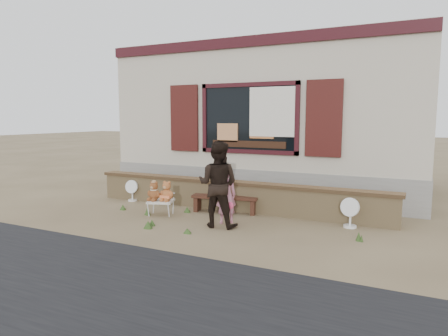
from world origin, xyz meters
The scene contains 12 objects.
ground centered at (0.00, 0.00, 0.00)m, with size 80.00×80.00×0.00m, color brown.
shopfront centered at (0.00, 4.49, 2.00)m, with size 8.04×5.13×4.00m.
brick_wall centered at (0.00, 1.00, 0.34)m, with size 7.10×0.36×0.67m.
bench centered at (-0.03, 0.70, 0.27)m, with size 1.48×0.58×0.37m.
folding_chair centered at (-1.16, -0.09, 0.29)m, with size 0.64×0.60×0.32m.
teddy_bear_left centered at (-1.30, -0.14, 0.53)m, with size 0.31×0.27×0.42m, color brown, non-canonical shape.
teddy_bear_right centered at (-1.03, -0.04, 0.53)m, with size 0.32×0.27×0.43m, color #98542A, non-canonical shape.
child centered at (0.37, -0.08, 0.56)m, with size 0.41×0.27×1.12m, color pink.
adult centered at (0.33, -0.35, 0.82)m, with size 0.79×0.62×1.63m, color black.
fan_left centered at (-2.64, 0.80, 0.27)m, with size 0.34×0.22×0.53m.
fan_right centered at (2.62, 0.67, 0.29)m, with size 0.37×0.24×0.58m.
grass_tufts centered at (-0.65, -0.45, 0.07)m, with size 5.23×1.58×0.16m.
Camera 1 is at (3.69, -6.99, 2.08)m, focal length 32.00 mm.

